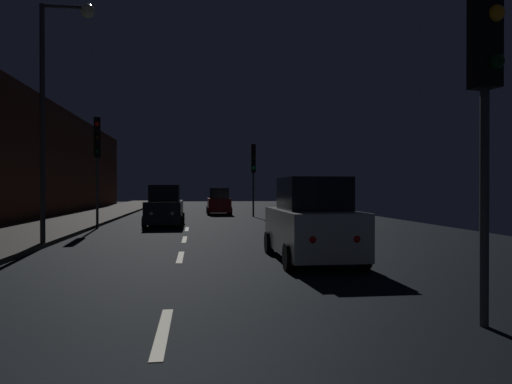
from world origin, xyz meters
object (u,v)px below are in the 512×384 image
object	(u,v)px
traffic_light_far_right	(253,164)
car_distant_taillights	(219,202)
car_approaching_headlights	(165,207)
car_parked_right_near	(312,223)
traffic_light_near_right	(486,50)
traffic_light_far_left	(97,147)
streetlamp_overhead	(57,87)

from	to	relation	value
traffic_light_far_right	car_distant_taillights	world-z (taller)	traffic_light_far_right
car_approaching_headlights	car_parked_right_near	size ratio (longest dim) A/B	0.95
car_approaching_headlights	car_distant_taillights	distance (m)	10.97
traffic_light_near_right	car_approaching_headlights	world-z (taller)	traffic_light_near_right
traffic_light_far_left	streetlamp_overhead	distance (m)	7.34
streetlamp_overhead	car_approaching_headlights	bearing A→B (deg)	70.91
car_approaching_headlights	car_distant_taillights	world-z (taller)	car_approaching_headlights
traffic_light_near_right	car_approaching_headlights	xyz separation A→B (m)	(-5.45, 17.89, -2.81)
traffic_light_far_left	streetlamp_overhead	xyz separation A→B (m)	(0.23, -7.23, 1.27)
traffic_light_far_left	car_distant_taillights	world-z (taller)	traffic_light_far_left
traffic_light_far_left	traffic_light_near_right	distance (m)	18.95
streetlamp_overhead	car_distant_taillights	world-z (taller)	streetlamp_overhead
traffic_light_far_right	streetlamp_overhead	xyz separation A→B (m)	(-8.18, -15.39, 1.59)
car_approaching_headlights	traffic_light_far_right	bearing A→B (deg)	143.37
streetlamp_overhead	car_approaching_headlights	xyz separation A→B (m)	(2.84, 8.19, -4.16)
traffic_light_far_right	streetlamp_overhead	distance (m)	17.50
traffic_light_far_left	car_approaching_headlights	size ratio (longest dim) A/B	1.28
traffic_light_near_right	streetlamp_overhead	distance (m)	12.83
traffic_light_far_left	car_approaching_headlights	bearing A→B (deg)	95.75
traffic_light_far_left	traffic_light_near_right	size ratio (longest dim) A/B	1.02
car_distant_taillights	car_parked_right_near	xyz separation A→B (m)	(1.35, -22.39, 0.11)
traffic_light_near_right	car_approaching_headlights	distance (m)	18.92
streetlamp_overhead	car_distant_taillights	xyz separation A→B (m)	(6.04, 18.68, -4.23)
traffic_light_near_right	streetlamp_overhead	size ratio (longest dim) A/B	0.66
streetlamp_overhead	car_parked_right_near	distance (m)	9.23
traffic_light_near_right	car_distant_taillights	size ratio (longest dim) A/B	1.35
traffic_light_far_right	car_distant_taillights	xyz separation A→B (m)	(-2.15, 3.30, -2.64)
traffic_light_near_right	streetlamp_overhead	bearing A→B (deg)	-152.55
traffic_light_far_right	car_distant_taillights	size ratio (longest dim) A/B	1.27
car_distant_taillights	streetlamp_overhead	bearing A→B (deg)	162.10
car_parked_right_near	traffic_light_far_left	bearing A→B (deg)	34.85
car_approaching_headlights	traffic_light_far_left	bearing A→B (deg)	-72.50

